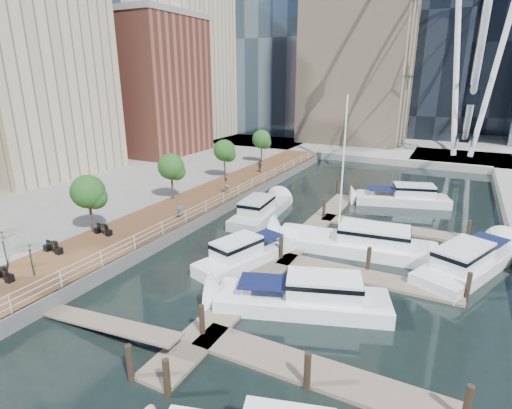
% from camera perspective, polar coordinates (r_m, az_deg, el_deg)
% --- Properties ---
extents(ground, '(520.00, 520.00, 0.00)m').
position_cam_1_polar(ground, '(24.56, -10.88, -13.64)').
color(ground, black).
rests_on(ground, ground).
extents(boardwalk, '(6.00, 60.00, 1.00)m').
position_cam_1_polar(boardwalk, '(40.30, -8.15, 0.05)').
color(boardwalk, brown).
rests_on(boardwalk, ground).
extents(seawall, '(0.25, 60.00, 1.00)m').
position_cam_1_polar(seawall, '(38.72, -4.51, -0.57)').
color(seawall, '#595954').
rests_on(seawall, ground).
extents(land_inland, '(48.00, 90.00, 1.00)m').
position_cam_1_polar(land_inland, '(59.66, -30.01, 3.64)').
color(land_inland, gray).
rests_on(land_inland, ground).
extents(land_far, '(200.00, 114.00, 1.00)m').
position_cam_1_polar(land_far, '(119.63, 20.83, 10.86)').
color(land_far, gray).
rests_on(land_far, ground).
extents(pier, '(14.00, 12.00, 1.00)m').
position_cam_1_polar(pier, '(69.34, 27.23, 5.74)').
color(pier, gray).
rests_on(pier, ground).
extents(railing, '(0.10, 60.00, 1.05)m').
position_cam_1_polar(railing, '(38.46, -4.67, 0.90)').
color(railing, white).
rests_on(railing, boardwalk).
extents(floating_docks, '(16.00, 34.00, 2.60)m').
position_cam_1_polar(floating_docks, '(29.43, 14.12, -7.23)').
color(floating_docks, '#6D6051').
rests_on(floating_docks, ground).
extents(midrise_condos, '(19.00, 67.00, 28.00)m').
position_cam_1_polar(midrise_condos, '(63.68, -21.46, 17.33)').
color(midrise_condos, '#BCAD8E').
rests_on(midrise_condos, ground).
extents(street_trees, '(2.60, 42.60, 4.60)m').
position_cam_1_polar(street_trees, '(39.97, -12.05, 5.31)').
color(street_trees, '#3F2B1C').
rests_on(street_trees, ground).
extents(cafe_tables, '(2.50, 13.70, 0.74)m').
position_cam_1_polar(cafe_tables, '(29.91, -29.63, -6.88)').
color(cafe_tables, black).
rests_on(cafe_tables, ground).
extents(yacht_foreground, '(11.08, 6.19, 2.15)m').
position_cam_1_polar(yacht_foreground, '(23.76, 6.55, -14.57)').
color(yacht_foreground, white).
rests_on(yacht_foreground, ground).
extents(pedestrian_near, '(0.65, 0.59, 1.49)m').
position_cam_1_polar(pedestrian_near, '(34.82, -10.78, -0.80)').
color(pedestrian_near, '#4F546A').
rests_on(pedestrian_near, boardwalk).
extents(pedestrian_mid, '(0.70, 0.88, 1.76)m').
position_cam_1_polar(pedestrian_mid, '(41.87, -4.38, 2.83)').
color(pedestrian_mid, gray).
rests_on(pedestrian_mid, boardwalk).
extents(pedestrian_far, '(0.99, 0.64, 1.56)m').
position_cam_1_polar(pedestrian_far, '(51.15, 0.55, 5.53)').
color(pedestrian_far, '#2E353A').
rests_on(pedestrian_far, boardwalk).
extents(moored_yachts, '(23.02, 38.16, 11.50)m').
position_cam_1_polar(moored_yachts, '(31.68, 13.38, -6.29)').
color(moored_yachts, white).
rests_on(moored_yachts, ground).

